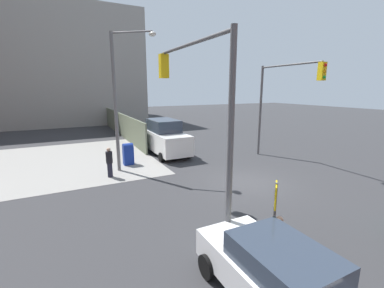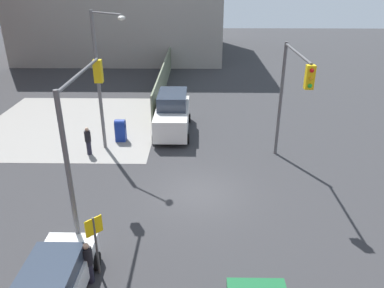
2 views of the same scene
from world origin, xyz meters
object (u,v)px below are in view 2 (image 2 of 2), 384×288
object	(u,v)px
traffic_signal_se_corner	(291,87)
coupe_white	(55,279)
pedestrian_crossing	(88,262)
street_lamp_corner	(102,73)
traffic_signal_nw_corner	(82,122)
van_white_delivery	(172,114)
pedestrian_waiting	(88,141)
mailbox_blue	(120,130)

from	to	relation	value
traffic_signal_se_corner	coupe_white	world-z (taller)	traffic_signal_se_corner
coupe_white	pedestrian_crossing	bearing A→B (deg)	-48.51
street_lamp_corner	coupe_white	bearing A→B (deg)	-175.78
traffic_signal_nw_corner	van_white_delivery	bearing A→B (deg)	-14.82
traffic_signal_se_corner	van_white_delivery	distance (m)	8.84
coupe_white	pedestrian_waiting	bearing A→B (deg)	9.71
street_lamp_corner	pedestrian_waiting	xyz separation A→B (m)	(-0.77, 0.99, -3.81)
coupe_white	van_white_delivery	size ratio (longest dim) A/B	0.74
coupe_white	pedestrian_waiting	size ratio (longest dim) A/B	2.32
street_lamp_corner	mailbox_blue	size ratio (longest dim) A/B	5.59
traffic_signal_nw_corner	mailbox_blue	distance (m)	9.47
mailbox_blue	van_white_delivery	xyz separation A→B (m)	(1.57, -3.20, 0.52)
traffic_signal_nw_corner	pedestrian_waiting	world-z (taller)	traffic_signal_nw_corner
van_white_delivery	pedestrian_waiting	world-z (taller)	van_white_delivery
mailbox_blue	van_white_delivery	distance (m)	3.60
street_lamp_corner	pedestrian_waiting	bearing A→B (deg)	127.92
street_lamp_corner	pedestrian_waiting	world-z (taller)	street_lamp_corner
traffic_signal_nw_corner	coupe_white	xyz separation A→B (m)	(-4.13, 0.16, -3.79)
street_lamp_corner	mailbox_blue	world-z (taller)	street_lamp_corner
coupe_white	van_white_delivery	world-z (taller)	van_white_delivery
street_lamp_corner	van_white_delivery	distance (m)	5.77
traffic_signal_nw_corner	street_lamp_corner	xyz separation A→B (m)	(7.40, 1.01, 0.07)
mailbox_blue	pedestrian_crossing	distance (m)	12.06
street_lamp_corner	pedestrian_crossing	world-z (taller)	street_lamp_corner
traffic_signal_nw_corner	traffic_signal_se_corner	world-z (taller)	same
mailbox_blue	pedestrian_waiting	world-z (taller)	pedestrian_waiting
traffic_signal_nw_corner	pedestrian_crossing	distance (m)	5.10
traffic_signal_nw_corner	mailbox_blue	world-z (taller)	traffic_signal_nw_corner
street_lamp_corner	coupe_white	size ratio (longest dim) A/B	2.02
traffic_signal_nw_corner	van_white_delivery	distance (m)	11.07
traffic_signal_se_corner	pedestrian_crossing	xyz separation A→B (m)	(-8.34, 8.30, -3.75)
street_lamp_corner	traffic_signal_se_corner	bearing A→B (deg)	-103.63
traffic_signal_se_corner	van_white_delivery	world-z (taller)	traffic_signal_se_corner
traffic_signal_nw_corner	traffic_signal_se_corner	size ratio (longest dim) A/B	1.00
street_lamp_corner	coupe_white	distance (m)	12.19
traffic_signal_se_corner	coupe_white	bearing A→B (deg)	134.83
street_lamp_corner	mailbox_blue	xyz separation A→B (m)	(1.23, -0.51, -3.94)
street_lamp_corner	pedestrian_waiting	size ratio (longest dim) A/B	4.68
traffic_signal_se_corner	pedestrian_crossing	size ratio (longest dim) A/B	3.93
mailbox_blue	pedestrian_waiting	bearing A→B (deg)	143.13
mailbox_blue	van_white_delivery	size ratio (longest dim) A/B	0.26
pedestrian_waiting	mailbox_blue	bearing A→B (deg)	-140.25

